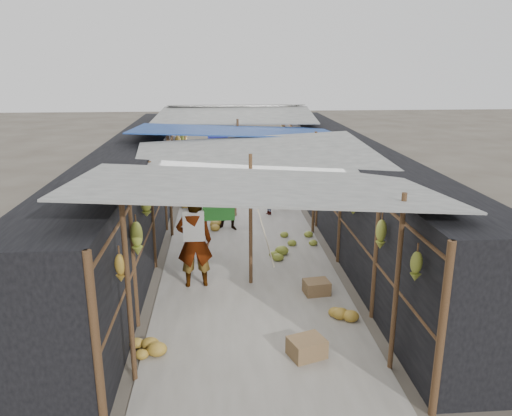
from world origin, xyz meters
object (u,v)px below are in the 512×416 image
object	(u,v)px
crate_near	(307,348)
vendor_elderly	(194,241)
black_basin	(277,191)
vendor_seated	(268,200)
shopper_blue	(229,204)

from	to	relation	value
crate_near	vendor_elderly	bearing A→B (deg)	103.74
black_basin	vendor_seated	distance (m)	2.50
crate_near	black_basin	world-z (taller)	crate_near
vendor_elderly	shopper_blue	size ratio (longest dim) A/B	1.30
crate_near	vendor_elderly	world-z (taller)	vendor_elderly
vendor_elderly	shopper_blue	xyz separation A→B (m)	(0.74, 3.38, -0.21)
crate_near	shopper_blue	world-z (taller)	shopper_blue
crate_near	vendor_elderly	xyz separation A→B (m)	(-1.74, 2.60, 0.78)
black_basin	vendor_seated	size ratio (longest dim) A/B	0.65
crate_near	vendor_seated	distance (m)	7.25
black_basin	vendor_elderly	distance (m)	7.50
black_basin	shopper_blue	size ratio (longest dim) A/B	0.39
black_basin	shopper_blue	bearing A→B (deg)	-114.62
crate_near	black_basin	xyz separation A→B (m)	(0.68, 9.65, -0.07)
black_basin	shopper_blue	distance (m)	4.09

